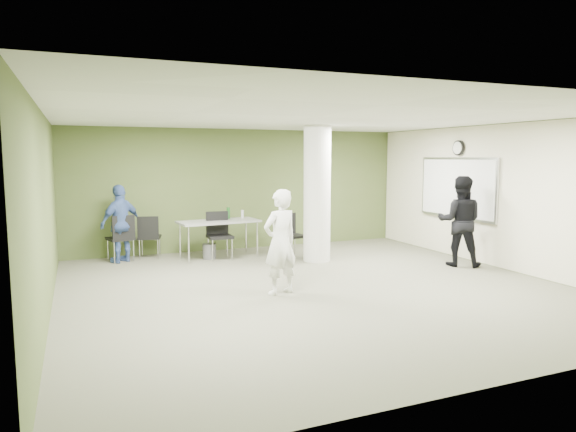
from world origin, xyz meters
name	(u,v)px	position (x,y,z in m)	size (l,w,h in m)	color
floor	(315,287)	(0.00, 0.00, 0.00)	(8.00, 8.00, 0.00)	#515240
ceiling	(316,117)	(0.00, 0.00, 2.80)	(8.00, 8.00, 0.00)	white
wall_back	(242,189)	(0.00, 4.00, 1.40)	(8.00, 0.02, 2.80)	#485929
wall_left	(45,214)	(-4.00, 0.00, 1.40)	(0.02, 8.00, 2.80)	#485929
wall_right_cream	(502,197)	(4.00, 0.00, 1.40)	(0.02, 8.00, 2.80)	beige
column	(317,194)	(1.00, 2.00, 1.40)	(0.56, 0.56, 2.80)	silver
whiteboard	(457,188)	(3.92, 1.20, 1.50)	(0.05, 2.30, 1.30)	silver
wall_clock	(458,148)	(3.92, 1.20, 2.35)	(0.06, 0.32, 0.32)	black
folding_table	(219,223)	(-0.80, 3.08, 0.76)	(1.77, 0.92, 1.06)	gray
wastebasket	(209,251)	(-1.04, 3.03, 0.16)	(0.28, 0.28, 0.32)	#4C4C4C
chair_back_left	(122,234)	(-2.77, 3.43, 0.57)	(0.59, 0.59, 0.98)	black
chair_back_right	(149,234)	(-2.21, 3.57, 0.54)	(0.56, 0.56, 0.92)	black
chair_table_left	(219,231)	(-0.84, 2.97, 0.59)	(0.51, 0.51, 1.00)	black
chair_table_right	(291,231)	(0.70, 2.66, 0.54)	(0.57, 0.57, 0.93)	black
woman_white	(280,242)	(-0.67, -0.14, 0.83)	(0.61, 0.40, 1.66)	white
man_black	(460,221)	(3.40, 0.47, 0.89)	(0.87, 0.68, 1.79)	black
man_blue	(121,224)	(-2.78, 3.40, 0.80)	(0.94, 0.39, 1.60)	#3C5797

